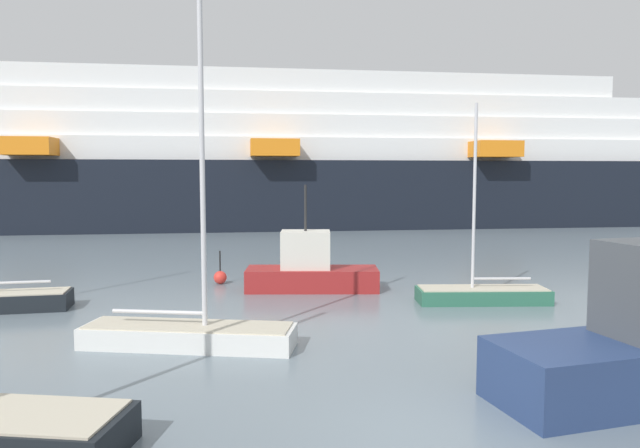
{
  "coord_description": "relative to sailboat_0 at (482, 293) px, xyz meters",
  "views": [
    {
      "loc": [
        -2.96,
        -9.34,
        4.51
      ],
      "look_at": [
        0.0,
        13.76,
        2.52
      ],
      "focal_mm": 33.03,
      "sensor_mm": 36.0,
      "label": 1
    }
  ],
  "objects": [
    {
      "name": "ground_plane",
      "position": [
        -5.29,
        -10.13,
        -0.35
      ],
      "size": [
        600.0,
        600.0,
        0.0
      ],
      "primitive_type": "plane",
      "color": "slate"
    },
    {
      "name": "sailboat_0",
      "position": [
        0.0,
        0.0,
        0.0
      ],
      "size": [
        4.66,
        1.8,
        6.92
      ],
      "rotation": [
        0.0,
        0.0,
        3.04
      ],
      "color": "#2D6B51",
      "rests_on": "ground_plane"
    },
    {
      "name": "sailboat_3",
      "position": [
        -9.73,
        -4.1,
        0.14
      ],
      "size": [
        5.73,
        2.7,
        10.58
      ],
      "rotation": [
        0.0,
        0.0,
        -0.24
      ],
      "color": "white",
      "rests_on": "ground_plane"
    },
    {
      "name": "fishing_boat_3",
      "position": [
        -5.75,
        3.06,
        0.46
      ],
      "size": [
        5.27,
        2.41,
        4.09
      ],
      "rotation": [
        0.0,
        0.0,
        3.02
      ],
      "color": "maroon",
      "rests_on": "ground_plane"
    },
    {
      "name": "channel_buoy_0",
      "position": [
        -9.28,
        4.75,
        -0.07
      ],
      "size": [
        0.53,
        0.53,
        1.37
      ],
      "color": "red",
      "rests_on": "ground_plane"
    },
    {
      "name": "cruise_ship",
      "position": [
        -15.1,
        33.17,
        5.42
      ],
      "size": [
        101.8,
        16.98,
        17.99
      ],
      "rotation": [
        0.0,
        0.0,
        0.01
      ],
      "color": "black",
      "rests_on": "ground_plane"
    }
  ]
}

